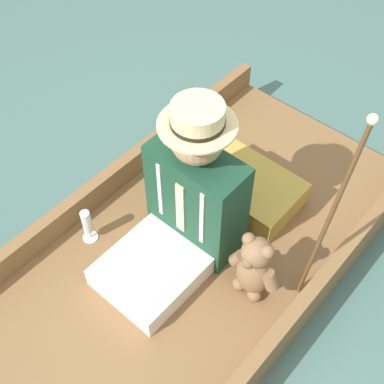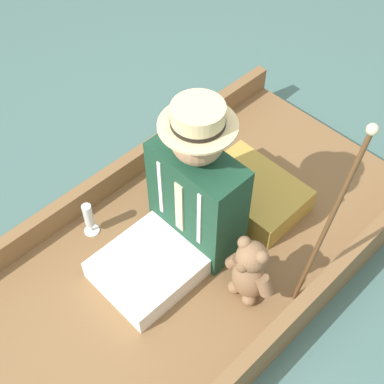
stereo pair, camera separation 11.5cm
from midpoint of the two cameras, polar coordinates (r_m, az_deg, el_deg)
name	(u,v)px [view 1 (the left image)]	position (r m, az deg, el deg)	size (l,w,h in m)	color
ground_plane	(183,275)	(2.61, -2.22, -8.84)	(16.00, 16.00, 0.00)	#476B66
punt_boat	(183,266)	(2.54, -2.27, -7.95)	(1.18, 2.42, 0.27)	brown
seat_cushion	(248,188)	(2.67, 4.81, 0.37)	(0.50, 0.35, 0.14)	#B7933D
seated_person	(186,204)	(2.30, -2.03, -1.35)	(0.43, 0.68, 0.82)	white
teddy_bear	(254,268)	(2.28, 5.19, -8.09)	(0.26, 0.15, 0.37)	#846042
wine_glass	(87,224)	(2.53, -12.41, -3.36)	(0.07, 0.07, 0.19)	silver
walking_cane	(337,200)	(2.09, 13.75, -0.92)	(0.04, 0.24, 0.91)	brown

